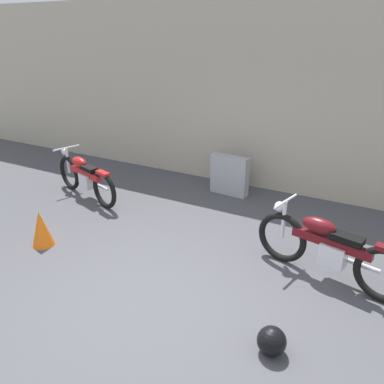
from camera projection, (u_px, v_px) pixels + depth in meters
The scene contains 7 objects.
ground_plane at pixel (149, 304), 4.42m from camera, with size 40.00×40.00×0.00m, color #47474C.
building_wall at pixel (272, 98), 7.13m from camera, with size 18.00×0.30×3.57m, color #B2A893.
stone_marker at pixel (229, 175), 7.30m from camera, with size 0.74×0.20×0.77m, color #9E9EA3.
helmet at pixel (272, 341), 3.69m from camera, with size 0.29×0.29×0.29m, color black.
traffic_cone at pixel (41, 228), 5.54m from camera, with size 0.32×0.32×0.55m, color orange.
motorcycle_red at pixel (85, 177), 7.11m from camera, with size 1.88×0.77×0.87m.
motorcycle_maroon at pixel (329, 249), 4.71m from camera, with size 2.00×0.70×0.91m.
Camera 1 is at (2.14, -2.89, 2.92)m, focal length 35.51 mm.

